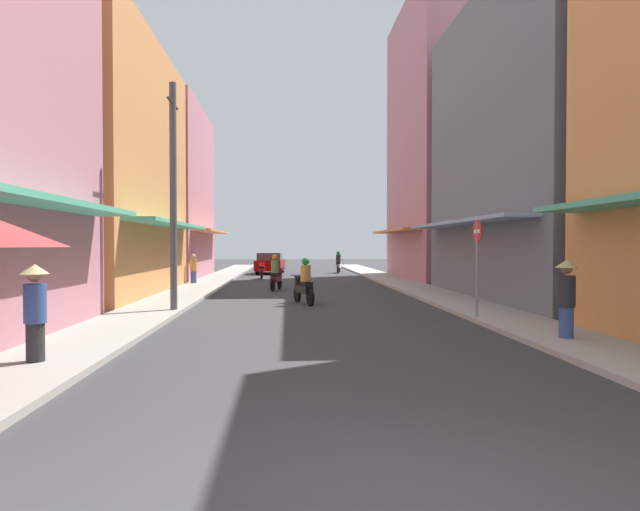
% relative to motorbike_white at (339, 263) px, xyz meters
% --- Properties ---
extents(ground_plane, '(102.70, 102.70, 0.00)m').
position_rel_motorbike_white_xyz_m(ground_plane, '(-2.77, -14.51, -0.70)').
color(ground_plane, '#38383A').
extents(sidewalk_left, '(1.95, 54.68, 0.12)m').
position_rel_motorbike_white_xyz_m(sidewalk_left, '(-7.66, -14.51, -0.64)').
color(sidewalk_left, '#9E9991').
rests_on(sidewalk_left, ground).
extents(sidewalk_right, '(1.95, 54.68, 0.12)m').
position_rel_motorbike_white_xyz_m(sidewalk_right, '(2.11, -14.51, -0.64)').
color(sidewalk_right, '#ADA89E').
rests_on(sidewalk_right, ground).
extents(building_left_mid, '(7.05, 10.84, 9.91)m').
position_rel_motorbike_white_xyz_m(building_left_mid, '(-11.63, -16.36, 4.25)').
color(building_left_mid, '#D88C4C').
rests_on(building_left_mid, ground).
extents(building_left_far, '(7.05, 9.42, 10.06)m').
position_rel_motorbike_white_xyz_m(building_left_far, '(-11.63, -5.63, 4.32)').
color(building_left_far, '#B7727F').
rests_on(building_left_far, ground).
extents(building_right_mid, '(7.05, 11.33, 11.09)m').
position_rel_motorbike_white_xyz_m(building_right_mid, '(6.08, -18.74, 4.84)').
color(building_right_mid, slate).
rests_on(building_right_mid, ground).
extents(building_right_far, '(7.05, 10.19, 15.93)m').
position_rel_motorbike_white_xyz_m(building_right_far, '(6.08, -7.09, 7.26)').
color(building_right_far, '#B7727F').
rests_on(building_right_far, ground).
extents(motorbike_white, '(0.61, 1.79, 1.58)m').
position_rel_motorbike_white_xyz_m(motorbike_white, '(0.00, 0.00, 0.00)').
color(motorbike_white, black).
rests_on(motorbike_white, ground).
extents(motorbike_maroon, '(0.64, 1.78, 1.58)m').
position_rel_motorbike_white_xyz_m(motorbike_maroon, '(-4.13, -14.12, 0.00)').
color(motorbike_maroon, black).
rests_on(motorbike_maroon, ground).
extents(motorbike_black, '(0.76, 1.74, 1.58)m').
position_rel_motorbike_white_xyz_m(motorbike_black, '(-3.08, -19.62, 0.00)').
color(motorbike_black, black).
rests_on(motorbike_black, ground).
extents(motorbike_red, '(0.55, 1.81, 0.96)m').
position_rel_motorbike_white_xyz_m(motorbike_red, '(-5.14, -6.38, -0.20)').
color(motorbike_red, black).
rests_on(motorbike_red, ground).
extents(parked_car, '(2.05, 4.21, 1.45)m').
position_rel_motorbike_white_xyz_m(parked_car, '(-4.83, -0.61, 0.04)').
color(parked_car, '#8C0000').
rests_on(parked_car, ground).
extents(pedestrian_foreground, '(0.44, 0.44, 1.70)m').
position_rel_motorbike_white_xyz_m(pedestrian_foreground, '(1.99, -27.08, 0.25)').
color(pedestrian_foreground, '#334C8C').
rests_on(pedestrian_foreground, ground).
extents(pedestrian_far, '(0.44, 0.44, 1.69)m').
position_rel_motorbike_white_xyz_m(pedestrian_far, '(-7.68, -28.65, 0.25)').
color(pedestrian_far, '#262628').
rests_on(pedestrian_far, ground).
extents(pedestrian_midway, '(0.34, 0.34, 1.54)m').
position_rel_motorbike_white_xyz_m(pedestrian_midway, '(-8.25, -11.08, 0.06)').
color(pedestrian_midway, '#334C8C').
rests_on(pedestrian_midway, ground).
extents(utility_pole, '(0.20, 1.20, 6.68)m').
position_rel_motorbike_white_xyz_m(utility_pole, '(-6.93, -21.85, 2.71)').
color(utility_pole, '#4C4C4F').
rests_on(utility_pole, ground).
extents(street_sign_no_entry, '(0.07, 0.60, 2.65)m').
position_rel_motorbike_white_xyz_m(street_sign_no_entry, '(1.28, -23.98, 1.01)').
color(street_sign_no_entry, gray).
rests_on(street_sign_no_entry, ground).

